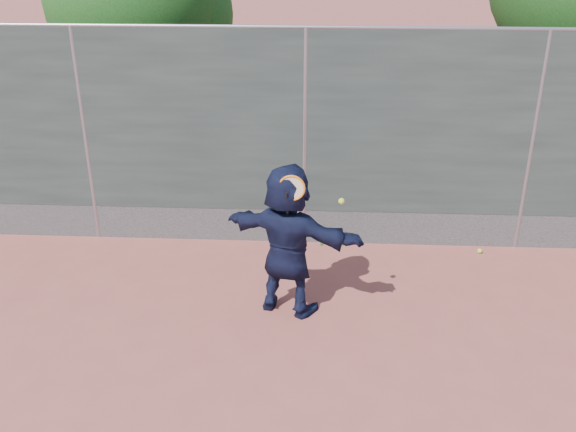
{
  "coord_description": "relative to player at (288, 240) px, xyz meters",
  "views": [
    {
      "loc": [
        0.22,
        -4.75,
        4.2
      ],
      "look_at": [
        -0.13,
        1.73,
        1.21
      ],
      "focal_mm": 40.0,
      "sensor_mm": 36.0,
      "label": 1
    }
  ],
  "objects": [
    {
      "name": "ground",
      "position": [
        0.13,
        -1.73,
        -0.91
      ],
      "size": [
        80.0,
        80.0,
        0.0
      ],
      "primitive_type": "plane",
      "color": "#9E4C42",
      "rests_on": "ground"
    },
    {
      "name": "player",
      "position": [
        0.0,
        0.0,
        0.0
      ],
      "size": [
        1.77,
        1.12,
        1.82
      ],
      "primitive_type": "imported",
      "rotation": [
        0.0,
        0.0,
        2.77
      ],
      "color": "#131834",
      "rests_on": "ground"
    },
    {
      "name": "ball_ground",
      "position": [
        2.59,
        1.54,
        -0.88
      ],
      "size": [
        0.07,
        0.07,
        0.07
      ],
      "primitive_type": "sphere",
      "color": "#B6D62F",
      "rests_on": "ground"
    },
    {
      "name": "fence",
      "position": [
        0.13,
        1.77,
        0.67
      ],
      "size": [
        20.0,
        0.06,
        3.03
      ],
      "color": "#38423D",
      "rests_on": "ground"
    },
    {
      "name": "swing_action",
      "position": [
        0.1,
        -0.2,
        0.69
      ],
      "size": [
        0.71,
        0.13,
        0.51
      ],
      "color": "orange",
      "rests_on": "ground"
    },
    {
      "name": "tree_left",
      "position": [
        -2.72,
        4.82,
        2.03
      ],
      "size": [
        3.15,
        3.0,
        4.53
      ],
      "color": "#382314",
      "rests_on": "ground"
    },
    {
      "name": "weed_clump",
      "position": [
        0.42,
        1.65,
        -0.78
      ],
      "size": [
        0.68,
        0.07,
        0.3
      ],
      "color": "#387226",
      "rests_on": "ground"
    }
  ]
}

